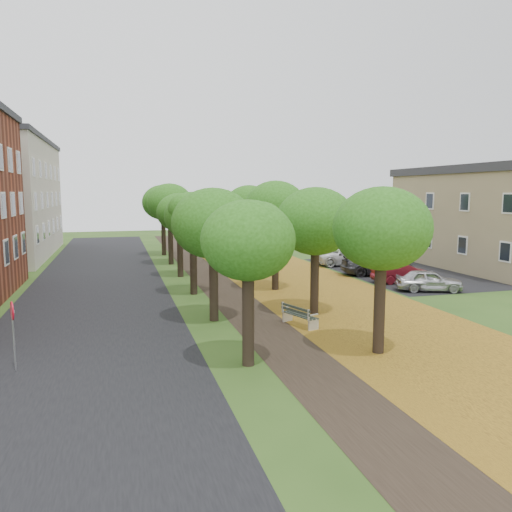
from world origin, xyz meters
TOP-DOWN VIEW (x-y plane):
  - ground at (0.00, 0.00)m, footprint 120.00×120.00m
  - street_asphalt at (-7.50, 15.00)m, footprint 8.00×70.00m
  - footpath at (0.00, 15.00)m, footprint 3.20×70.00m
  - leaf_verge at (5.00, 15.00)m, footprint 7.50×70.00m
  - parking_lot at (13.50, 16.00)m, footprint 9.00×16.00m
  - tree_row_west at (-2.20, 15.00)m, footprint 3.42×33.42m
  - tree_row_east at (2.60, 15.00)m, footprint 3.42×33.42m
  - building_tan at (22.00, 16.00)m, footprint 10.30×15.30m
  - bench at (1.12, 4.10)m, footprint 1.13×1.96m
  - street_sign at (-9.53, 1.49)m, footprint 0.21×0.58m
  - car_silver at (11.00, 9.16)m, footprint 4.00×2.63m
  - car_red at (11.00, 12.07)m, footprint 3.73×1.33m
  - car_grey at (11.00, 15.03)m, footprint 5.40×3.08m
  - car_white at (11.00, 19.98)m, footprint 5.09×2.49m

SIDE VIEW (x-z plane):
  - ground at x=0.00m, z-range 0.00..0.00m
  - street_asphalt at x=-7.50m, z-range 0.00..0.01m
  - parking_lot at x=13.50m, z-range 0.00..0.01m
  - footpath at x=0.00m, z-range 0.00..0.01m
  - leaf_verge at x=5.00m, z-range 0.00..0.01m
  - bench at x=1.12m, z-range 0.02..0.91m
  - car_red at x=11.00m, z-range 0.00..1.23m
  - car_silver at x=11.00m, z-range 0.00..1.26m
  - car_white at x=11.00m, z-range 0.00..1.39m
  - car_grey at x=11.00m, z-range 0.00..1.47m
  - street_sign at x=-9.53m, z-range 0.53..2.80m
  - building_tan at x=22.00m, z-range 0.01..7.41m
  - tree_row_west at x=-2.20m, z-range 1.47..7.41m
  - tree_row_east at x=2.60m, z-range 1.47..7.41m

